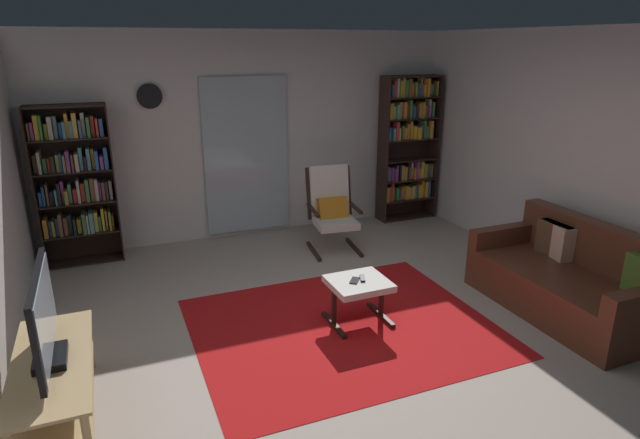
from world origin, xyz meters
TOP-DOWN VIEW (x-y plane):
  - ground_plane at (0.00, 0.00)m, footprint 7.02×7.02m
  - wall_back at (0.00, 2.90)m, footprint 5.60×0.06m
  - wall_right at (2.70, 0.00)m, footprint 0.06×6.00m
  - glass_door_panel at (-0.11, 2.83)m, footprint 1.10×0.01m
  - area_rug at (0.00, 0.08)m, footprint 2.61×2.17m
  - tv_stand at (-2.29, -0.32)m, footprint 0.49×1.31m
  - television at (-2.29, -0.33)m, footprint 0.20×0.99m
  - bookshelf_near_tv at (-2.15, 2.63)m, footprint 0.83×0.30m
  - bookshelf_near_sofa at (2.17, 2.66)m, footprint 0.83×0.30m
  - leather_sofa at (2.12, -0.43)m, footprint 0.89×1.77m
  - lounge_armchair at (0.69, 1.92)m, footprint 0.64×0.72m
  - ottoman at (0.16, 0.12)m, footprint 0.52×0.48m
  - tv_remote at (0.21, 0.13)m, footprint 0.09×0.15m
  - cell_phone at (0.13, 0.12)m, footprint 0.14×0.15m
  - wall_clock at (-1.24, 2.82)m, footprint 0.29×0.03m

SIDE VIEW (x-z plane):
  - ground_plane at x=0.00m, z-range 0.00..0.00m
  - area_rug at x=0.00m, z-range 0.00..0.01m
  - leather_sofa at x=2.12m, z-range -0.11..0.73m
  - tv_stand at x=-2.29m, z-range 0.08..0.55m
  - ottoman at x=0.16m, z-range 0.14..0.55m
  - cell_phone at x=0.13m, z-range 0.42..0.43m
  - tv_remote at x=0.21m, z-range 0.42..0.43m
  - lounge_armchair at x=0.69m, z-range 0.02..1.05m
  - television at x=-2.29m, z-range 0.46..1.07m
  - bookshelf_near_tv at x=-2.15m, z-range 0.07..1.88m
  - glass_door_panel at x=-0.11m, z-range 0.05..2.05m
  - bookshelf_near_sofa at x=2.17m, z-range 0.09..2.11m
  - wall_back at x=0.00m, z-range 0.00..2.60m
  - wall_right at x=2.70m, z-range 0.00..2.60m
  - wall_clock at x=-1.24m, z-range 1.71..2.00m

